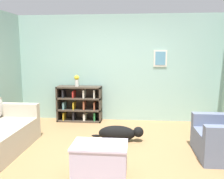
{
  "coord_description": "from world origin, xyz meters",
  "views": [
    {
      "loc": [
        0.4,
        -3.92,
        1.72
      ],
      "look_at": [
        0.0,
        0.4,
        1.05
      ],
      "focal_mm": 40.0,
      "sensor_mm": 36.0,
      "label": 1
    }
  ],
  "objects_px": {
    "bookshelf": "(80,104)",
    "coffee_table": "(100,158)",
    "dog": "(119,133)",
    "vase": "(77,80)"
  },
  "relations": [
    {
      "from": "coffee_table",
      "to": "vase",
      "type": "xyz_separation_m",
      "value": [
        -0.94,
        2.66,
        0.79
      ]
    },
    {
      "from": "bookshelf",
      "to": "coffee_table",
      "type": "bearing_deg",
      "value": -71.8
    },
    {
      "from": "vase",
      "to": "dog",
      "type": "bearing_deg",
      "value": -49.39
    },
    {
      "from": "bookshelf",
      "to": "vase",
      "type": "distance_m",
      "value": 0.6
    },
    {
      "from": "vase",
      "to": "bookshelf",
      "type": "bearing_deg",
      "value": 21.15
    },
    {
      "from": "bookshelf",
      "to": "coffee_table",
      "type": "relative_size",
      "value": 1.42
    },
    {
      "from": "bookshelf",
      "to": "vase",
      "type": "xyz_separation_m",
      "value": [
        -0.06,
        -0.02,
        0.6
      ]
    },
    {
      "from": "bookshelf",
      "to": "dog",
      "type": "relative_size",
      "value": 1.07
    },
    {
      "from": "dog",
      "to": "coffee_table",
      "type": "bearing_deg",
      "value": -98.04
    },
    {
      "from": "bookshelf",
      "to": "vase",
      "type": "relative_size",
      "value": 3.95
    }
  ]
}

